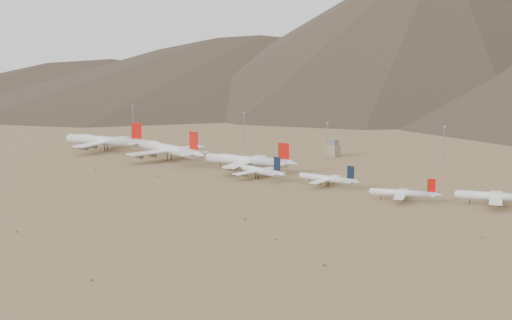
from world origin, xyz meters
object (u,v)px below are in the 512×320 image
Objects in this scene: widebody_centre at (168,149)px; control_tower at (333,149)px; widebody_east at (248,160)px; narrowbody_b at (328,179)px; widebody_west at (105,140)px; narrowbody_a at (257,170)px.

control_tower is at bearing 57.20° from widebody_centre.
narrowbody_b is (65.42, -10.16, -2.42)m from widebody_east.
widebody_east is 1.62× the size of narrowbody_b.
widebody_west is 199.95m from narrowbody_b.
control_tower is (-5.12, 96.99, 0.48)m from narrowbody_a.
narrowbody_a is 97.12m from control_tower.
widebody_east is (67.07, 1.71, -1.22)m from widebody_centre.
widebody_west reaches higher than narrowbody_b.
narrowbody_a is at bearing -50.98° from widebody_east.
widebody_centre is 67.10m from widebody_east.
widebody_west is at bearing 167.87° from widebody_east.
narrowbody_b is at bearing -60.83° from control_tower.
widebody_east reaches higher than control_tower.
narrowbody_b is (199.63, -10.68, -3.53)m from widebody_west.
control_tower is (-50.91, 91.20, 1.08)m from narrowbody_b.
widebody_west is 154.75m from narrowbody_a.
narrowbody_b is (45.79, 5.78, -0.60)m from narrowbody_a.
widebody_west is 0.99× the size of widebody_centre.
widebody_centre is (67.15, -2.23, 0.10)m from widebody_west.
control_tower is (14.51, 81.04, -1.34)m from widebody_east.
widebody_west is at bearing -177.70° from narrowbody_a.
widebody_centre is at bearing -134.59° from control_tower.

